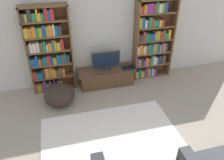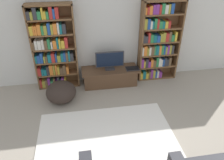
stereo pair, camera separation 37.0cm
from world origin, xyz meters
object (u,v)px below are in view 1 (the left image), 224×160
(bookshelf_right, at_px, (152,41))
(tv_stand, at_px, (106,77))
(bookshelf_left, at_px, (48,51))
(beanbag_ottoman, at_px, (59,95))
(laptop, at_px, (128,68))
(television, at_px, (106,60))

(bookshelf_right, height_order, tv_stand, bookshelf_right)
(bookshelf_left, bearing_deg, tv_stand, -6.45)
(beanbag_ottoman, bearing_deg, laptop, 15.28)
(laptop, relative_size, beanbag_ottoman, 0.49)
(bookshelf_right, relative_size, laptop, 6.12)
(bookshelf_left, height_order, tv_stand, bookshelf_left)
(tv_stand, height_order, television, television)
(bookshelf_right, xyz_separation_m, laptop, (-0.68, -0.23, -0.57))
(bookshelf_right, xyz_separation_m, beanbag_ottoman, (-2.45, -0.72, -0.77))
(bookshelf_right, distance_m, beanbag_ottoman, 2.67)
(tv_stand, bearing_deg, laptop, -8.04)
(tv_stand, xyz_separation_m, television, (-0.00, 0.00, 0.46))
(bookshelf_right, height_order, laptop, bookshelf_right)
(tv_stand, distance_m, beanbag_ottoman, 1.34)
(bookshelf_left, xyz_separation_m, tv_stand, (1.33, -0.15, -0.81))
(laptop, distance_m, beanbag_ottoman, 1.85)
(bookshelf_left, distance_m, television, 1.39)
(bookshelf_right, relative_size, television, 2.91)
(bookshelf_left, distance_m, beanbag_ottoman, 1.07)
(bookshelf_right, xyz_separation_m, television, (-1.24, -0.15, -0.34))
(laptop, xyz_separation_m, beanbag_ottoman, (-1.78, -0.48, -0.20))
(bookshelf_left, bearing_deg, television, -6.43)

